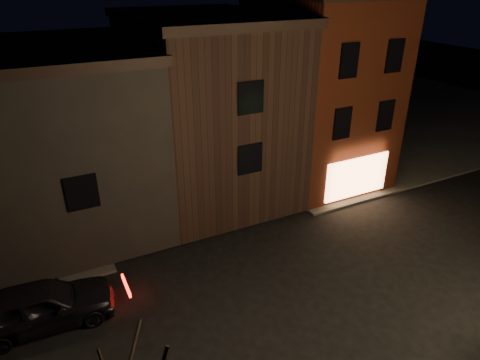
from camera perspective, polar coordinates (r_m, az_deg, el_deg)
name	(u,v)px	position (r m, az deg, el deg)	size (l,w,h in m)	color
ground	(282,310)	(16.64, 5.67, -16.84)	(120.00, 120.00, 0.00)	black
sidewalk_far_right	(351,105)	(41.90, 14.57, 9.63)	(30.00, 30.00, 0.12)	#2D2B28
corner_building	(318,87)	(25.29, 10.33, 12.15)	(6.50, 8.50, 10.50)	#501C0E
row_building_a	(206,106)	(23.17, -4.59, 9.76)	(7.30, 10.30, 9.40)	black
row_building_b	(63,136)	(21.78, -22.50, 5.38)	(7.80, 10.30, 8.40)	black
parked_car_a	(41,305)	(16.98, -25.00, -14.89)	(1.98, 4.92, 1.68)	black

